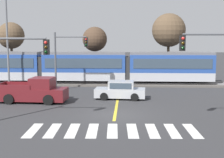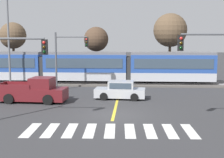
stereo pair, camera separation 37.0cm
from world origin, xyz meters
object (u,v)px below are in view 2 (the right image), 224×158
traffic_light_far_left (67,53)px  bare_tree_west (96,39)px  pickup_truck (34,92)px  traffic_light_near_right (219,61)px  street_lamp_west (10,33)px  light_rail_tram (86,66)px  traffic_light_near_left (9,62)px  bare_tree_far_west (13,36)px  sedan_crossing (120,91)px  bare_tree_east (170,30)px

traffic_light_far_left → bare_tree_west: bearing=78.8°
pickup_truck → traffic_light_near_right: (12.78, -5.91, 2.95)m
pickup_truck → traffic_light_far_left: size_ratio=0.97×
bare_tree_west → street_lamp_west: bearing=-138.7°
light_rail_tram → traffic_light_near_right: traffic_light_near_right is taller
traffic_light_near_right → traffic_light_near_left: (-12.31, -0.13, -0.13)m
traffic_light_far_left → traffic_light_near_right: bearing=-45.7°
traffic_light_near_right → traffic_light_near_left: size_ratio=1.03×
traffic_light_near_right → bare_tree_west: size_ratio=0.88×
light_rail_tram → bare_tree_far_west: bearing=154.3°
traffic_light_near_left → street_lamp_west: bearing=111.0°
traffic_light_near_right → bare_tree_far_west: bare_tree_far_west is taller
bare_tree_far_west → street_lamp_west: bearing=-70.6°
light_rail_tram → street_lamp_west: 8.61m
traffic_light_near_left → traffic_light_far_left: size_ratio=0.99×
traffic_light_near_right → street_lamp_west: size_ratio=0.58×
traffic_light_near_right → bare_tree_west: bearing=114.8°
traffic_light_near_right → traffic_light_far_left: bearing=134.3°
sedan_crossing → pickup_truck: (-6.83, -1.77, 0.14)m
traffic_light_far_left → bare_tree_west: 9.21m
bare_tree_far_west → bare_tree_west: size_ratio=1.09×
traffic_light_far_left → bare_tree_far_west: (-8.92, 9.38, 1.69)m
light_rail_tram → traffic_light_near_right: 19.05m
traffic_light_near_left → light_rail_tram: bearing=82.3°
bare_tree_west → sedan_crossing: bearing=-74.7°
bare_tree_far_west → bare_tree_west: bare_tree_far_west is taller
pickup_truck → traffic_light_near_right: size_ratio=0.96×
traffic_light_near_left → bare_tree_far_west: bearing=110.4°
traffic_light_near_right → bare_tree_west: 22.54m
light_rail_tram → traffic_light_near_left: (-2.20, -16.17, 1.61)m
light_rail_tram → pickup_truck: size_ratio=5.10×
street_lamp_west → bare_tree_far_west: bearing=109.4°
light_rail_tram → bare_tree_east: (9.71, 4.17, 4.00)m
traffic_light_near_left → bare_tree_far_west: bare_tree_far_west is taller
bare_tree_west → bare_tree_far_west: bearing=177.7°
street_lamp_west → traffic_light_near_left: bearing=-69.0°
light_rail_tram → traffic_light_near_right: (10.11, -16.05, 1.75)m
light_rail_tram → traffic_light_near_left: 16.40m
pickup_truck → bare_tree_far_west: size_ratio=0.77×
sedan_crossing → street_lamp_west: bearing=153.8°
pickup_truck → street_lamp_west: bearing=122.3°
traffic_light_far_left → bare_tree_west: (1.78, 8.95, 1.24)m
pickup_truck → street_lamp_west: (-4.71, 7.44, 4.73)m
sedan_crossing → bare_tree_east: size_ratio=0.53×
sedan_crossing → traffic_light_far_left: traffic_light_far_left is taller
sedan_crossing → pickup_truck: pickup_truck is taller
light_rail_tram → bare_tree_west: bearing=81.3°
bare_tree_far_west → sedan_crossing: bearing=-42.9°
traffic_light_far_left → street_lamp_west: bearing=163.4°
light_rail_tram → sedan_crossing: size_ratio=6.51×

